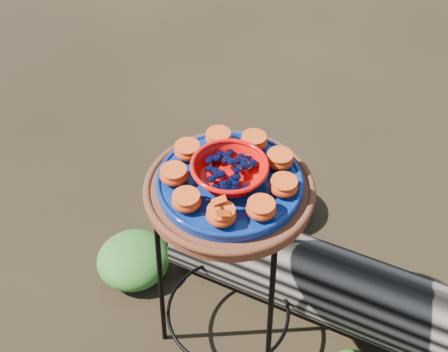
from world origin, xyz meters
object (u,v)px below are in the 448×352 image
at_px(plant_stand, 228,274).
at_px(cobalt_plate, 229,183).
at_px(driftwood_log, 375,301).
at_px(red_bowl, 229,172).
at_px(terracotta_saucer, 229,191).

distance_m(plant_stand, cobalt_plate, 0.40).
distance_m(plant_stand, driftwood_log, 0.54).
distance_m(red_bowl, driftwood_log, 0.82).
height_order(red_bowl, driftwood_log, red_bowl).
height_order(terracotta_saucer, cobalt_plate, cobalt_plate).
bearing_deg(red_bowl, terracotta_saucer, 0.00).
bearing_deg(red_bowl, driftwood_log, 31.00).
xyz_separation_m(cobalt_plate, driftwood_log, (0.43, 0.26, -0.61)).
bearing_deg(plant_stand, driftwood_log, 31.00).
bearing_deg(driftwood_log, terracotta_saucer, -149.00).
distance_m(cobalt_plate, red_bowl, 0.04).
bearing_deg(red_bowl, plant_stand, 0.00).
bearing_deg(driftwood_log, red_bowl, -149.00).
distance_m(terracotta_saucer, driftwood_log, 0.76).
height_order(terracotta_saucer, driftwood_log, terracotta_saucer).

